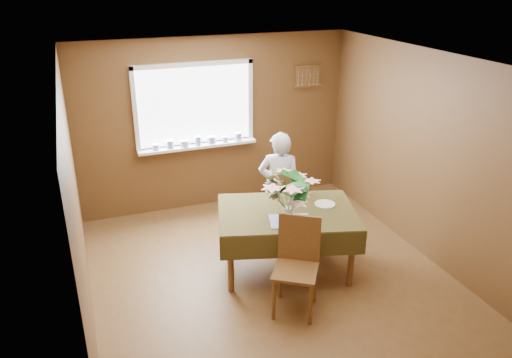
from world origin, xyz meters
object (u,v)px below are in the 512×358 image
object	(u,v)px
chair_near	(297,261)
seated_woman	(279,187)
flower_bouquet	(288,192)
dining_table	(287,218)
chair_far	(278,202)

from	to	relation	value
chair_near	seated_woman	xyz separation A→B (m)	(0.39, 1.40, 0.19)
seated_woman	flower_bouquet	bearing A→B (deg)	99.44
seated_woman	flower_bouquet	xyz separation A→B (m)	(-0.28, -0.89, 0.35)
chair_near	flower_bouquet	xyz separation A→B (m)	(0.11, 0.51, 0.54)
dining_table	flower_bouquet	xyz separation A→B (m)	(-0.08, -0.19, 0.42)
dining_table	seated_woman	size ratio (longest dim) A/B	1.22
chair_far	seated_woman	bearing A→B (deg)	137.07
chair_far	chair_near	world-z (taller)	chair_near
chair_far	chair_near	xyz separation A→B (m)	(-0.38, -1.41, 0.02)
chair_near	seated_woman	bearing A→B (deg)	107.64
flower_bouquet	chair_far	bearing A→B (deg)	73.64
seated_woman	chair_near	bearing A→B (deg)	101.18
flower_bouquet	chair_near	bearing A→B (deg)	-102.45
chair_far	flower_bouquet	xyz separation A→B (m)	(-0.26, -0.90, 0.57)
chair_near	dining_table	bearing A→B (deg)	107.84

